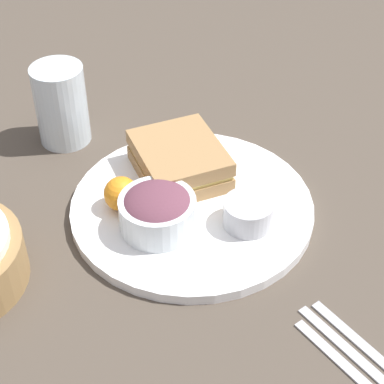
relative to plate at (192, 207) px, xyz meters
The scene contains 10 objects.
ground_plane 0.01m from the plate, ahead, with size 4.00×4.00×0.00m, color #4C4238.
plate is the anchor object (origin of this frame).
sandwich 0.07m from the plate, ahead, with size 0.16×0.14×0.05m.
salad_bowl 0.07m from the plate, 126.89° to the left, with size 0.10×0.10×0.06m.
dressing_cup 0.09m from the plate, 128.14° to the right, with size 0.07×0.07×0.04m, color #B7B7BC.
orange_wedge 0.10m from the plate, 85.45° to the left, with size 0.05×0.05×0.05m, color orange.
drink_glass 0.27m from the plate, 40.06° to the left, with size 0.08×0.08×0.13m, color silver.
fork 0.30m from the plate, 148.90° to the right, with size 0.16×0.01×0.01m, color #B2B2B7.
knife 0.30m from the plate, 152.30° to the right, with size 0.17×0.01×0.01m, color #B2B2B7.
spoon 0.30m from the plate, 155.71° to the right, with size 0.15×0.01×0.01m, color #B2B2B7.
Camera 1 is at (-0.65, 0.11, 0.60)m, focal length 60.00 mm.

